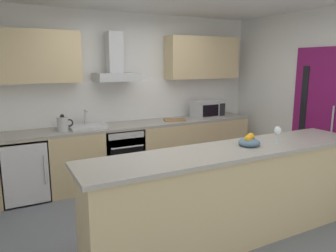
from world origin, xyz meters
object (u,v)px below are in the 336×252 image
sink (87,126)px  chopping_board (175,120)px  oven (121,153)px  range_hood (115,66)px  wine_glass (278,131)px  refrigerator (25,169)px  microwave (207,109)px  fruit_bowl (249,141)px  kettle (63,124)px

sink → chopping_board: 1.42m
oven → range_hood: range_hood is taller
wine_glass → chopping_board: 2.14m
refrigerator → microwave: size_ratio=1.70×
oven → fruit_bowl: (0.66, -2.11, 0.58)m
kettle → wine_glass: bearing=-48.9°
refrigerator → range_hood: (1.36, 0.13, 1.36)m
oven → microwave: bearing=-1.0°
sink → fruit_bowl: 2.41m
oven → fruit_bowl: bearing=-72.6°
oven → kettle: kettle is taller
microwave → fruit_bowl: microwave is taller
sink → range_hood: 0.99m
microwave → range_hood: 1.74m
microwave → range_hood: range_hood is taller
range_hood → chopping_board: 1.29m
fruit_bowl → refrigerator: bearing=133.8°
refrigerator → kettle: (0.53, -0.03, 0.58)m
oven → microwave: 1.68m
refrigerator → sink: bearing=0.9°
range_hood → chopping_board: size_ratio=2.12×
refrigerator → microwave: 2.99m
range_hood → oven: bearing=-90.0°
fruit_bowl → wine_glass: bearing=-6.6°
sink → range_hood: range_hood is taller
oven → chopping_board: chopping_board is taller
sink → microwave: bearing=-1.1°
microwave → wine_glass: microwave is taller
kettle → range_hood: (0.83, 0.16, 0.78)m
range_hood → microwave: bearing=-5.7°
oven → sink: bearing=178.7°
refrigerator → fruit_bowl: size_ratio=3.86×
refrigerator → kettle: 0.78m
refrigerator → chopping_board: 2.34m
range_hood → refrigerator: bearing=-174.4°
microwave → fruit_bowl: bearing=-113.6°
oven → sink: size_ratio=1.60×
oven → wine_glass: wine_glass is taller
chopping_board → microwave: bearing=-0.4°
microwave → chopping_board: bearing=179.6°
oven → range_hood: 1.33m
fruit_bowl → oven: bearing=107.4°
sink → range_hood: bearing=13.7°
wine_glass → chopping_board: bearing=92.2°
oven → chopping_board: size_ratio=2.35×
microwave → range_hood: (-1.57, 0.16, 0.74)m
oven → range_hood: size_ratio=1.11×
sink → kettle: sink is taller
oven → sink: 0.67m
sink → range_hood: size_ratio=0.69×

